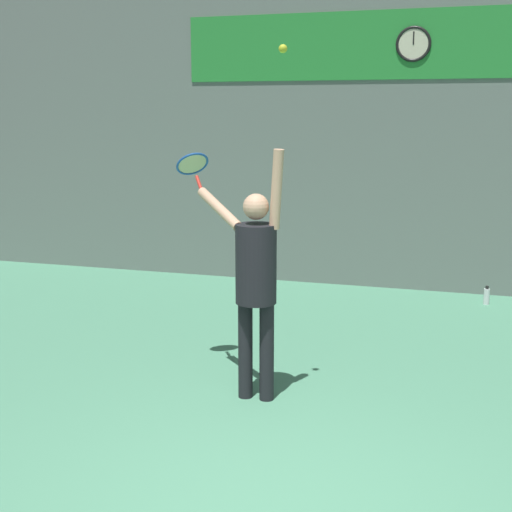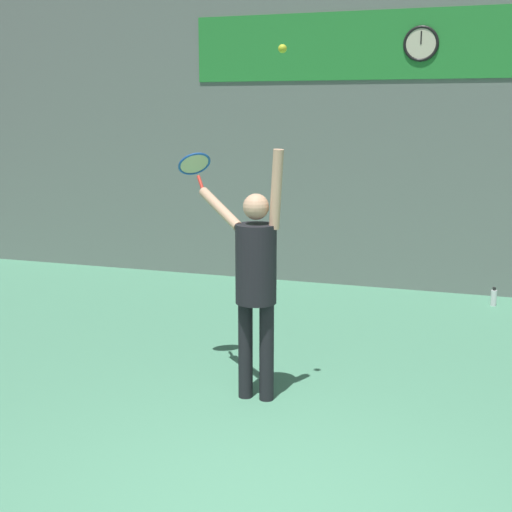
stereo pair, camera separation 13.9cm
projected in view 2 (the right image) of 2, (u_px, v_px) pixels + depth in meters
The scene contains 7 objects.
back_wall at pixel (402, 114), 9.94m from camera, with size 18.00×0.10×5.00m.
sponsor_banner at pixel (405, 44), 9.70m from camera, with size 6.06×0.02×0.93m.
scoreboard_clock at pixel (421, 44), 9.61m from camera, with size 0.48×0.04×0.48m.
tennis_player at pixel (255, 273), 6.20m from camera, with size 0.96×0.62×2.23m.
tennis_racket at pixel (195, 165), 6.78m from camera, with size 0.40×0.40×0.37m.
tennis_ball at pixel (282, 49), 5.65m from camera, with size 0.07×0.07×0.07m.
water_bottle at pixel (494, 297), 9.45m from camera, with size 0.08×0.08×0.25m.
Camera 2 is at (1.24, -3.79, 2.53)m, focal length 50.00 mm.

